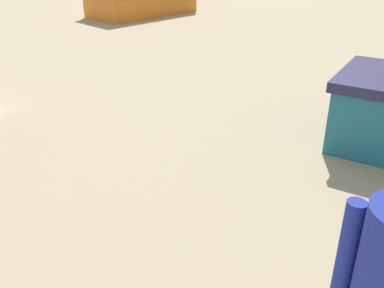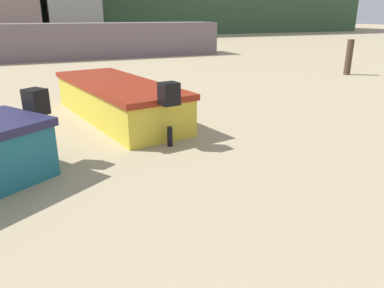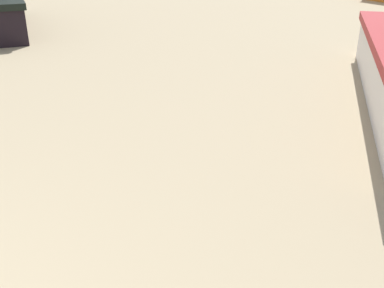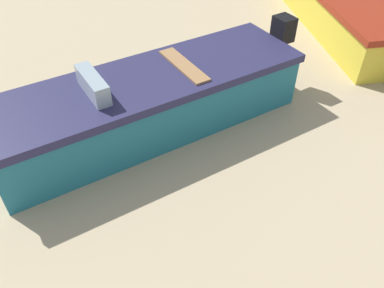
% 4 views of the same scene
% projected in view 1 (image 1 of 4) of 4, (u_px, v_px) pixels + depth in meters
% --- Properties ---
extents(boat_orange_8, '(2.75, 3.82, 1.16)m').
position_uv_depth(boat_orange_8, '(142.00, 1.00, 13.66)').
color(boat_orange_8, orange).
rests_on(boat_orange_8, ground).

